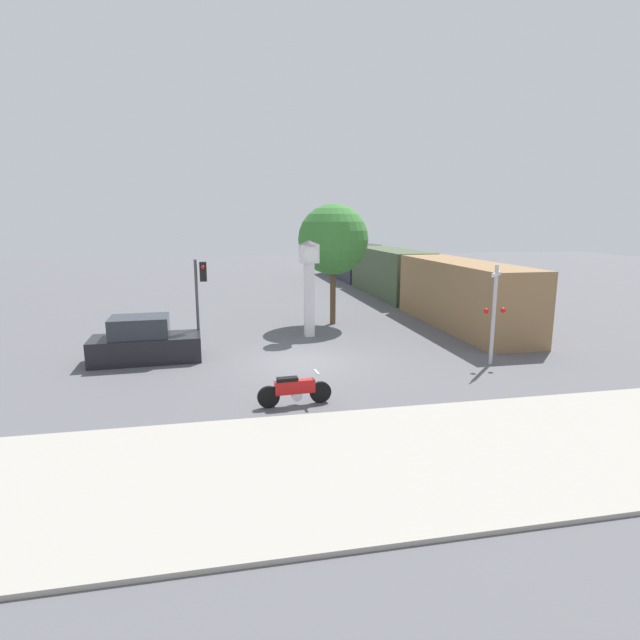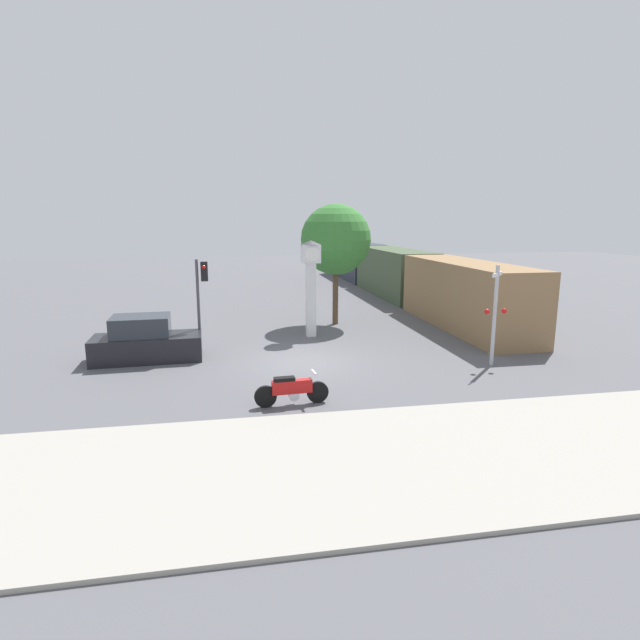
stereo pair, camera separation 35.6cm
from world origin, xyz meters
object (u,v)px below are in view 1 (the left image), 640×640
object	(u,v)px
clock_tower	(309,274)
freight_train	(389,272)
street_tree	(333,240)
parked_car	(145,343)
motorcycle	(295,390)
traffic_light	(200,289)
railroad_crossing_signal	(494,311)

from	to	relation	value
clock_tower	freight_train	xyz separation A→B (m)	(8.22, 12.06, -1.31)
street_tree	parked_car	bearing A→B (deg)	-148.03
motorcycle	traffic_light	size ratio (longest dim) A/B	0.58
motorcycle	clock_tower	bearing A→B (deg)	73.03
freight_train	railroad_crossing_signal	world-z (taller)	railroad_crossing_signal
freight_train	clock_tower	bearing A→B (deg)	-124.27
clock_tower	parked_car	size ratio (longest dim) A/B	1.07
motorcycle	street_tree	bearing A→B (deg)	67.72
freight_train	parked_car	xyz separation A→B (m)	(-15.37, -15.05, -0.95)
motorcycle	traffic_light	xyz separation A→B (m)	(-2.88, 6.81, 2.22)
street_tree	freight_train	bearing A→B (deg)	55.70
traffic_light	railroad_crossing_signal	world-z (taller)	traffic_light
freight_train	motorcycle	bearing A→B (deg)	-116.09
street_tree	railroad_crossing_signal	bearing A→B (deg)	-63.58
parked_car	freight_train	bearing A→B (deg)	41.77
motorcycle	freight_train	xyz separation A→B (m)	(10.28, 21.00, 1.22)
clock_tower	traffic_light	distance (m)	5.40
railroad_crossing_signal	parked_car	xyz separation A→B (m)	(-13.21, 3.13, -1.35)
motorcycle	freight_train	distance (m)	23.42
railroad_crossing_signal	freight_train	bearing A→B (deg)	83.22
street_tree	parked_car	distance (m)	11.13
motorcycle	clock_tower	xyz separation A→B (m)	(2.06, 8.94, 2.53)
traffic_light	street_tree	bearing A→B (deg)	35.09
freight_train	railroad_crossing_signal	bearing A→B (deg)	-96.78
street_tree	clock_tower	bearing A→B (deg)	-124.18
motorcycle	parked_car	distance (m)	7.84
freight_train	traffic_light	xyz separation A→B (m)	(-13.17, -14.19, 1.01)
freight_train	traffic_light	distance (m)	19.39
freight_train	parked_car	bearing A→B (deg)	-135.62
street_tree	parked_car	xyz separation A→B (m)	(-8.90, -5.55, -3.73)
parked_car	traffic_light	bearing A→B (deg)	18.51
motorcycle	parked_car	size ratio (longest dim) A/B	0.53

